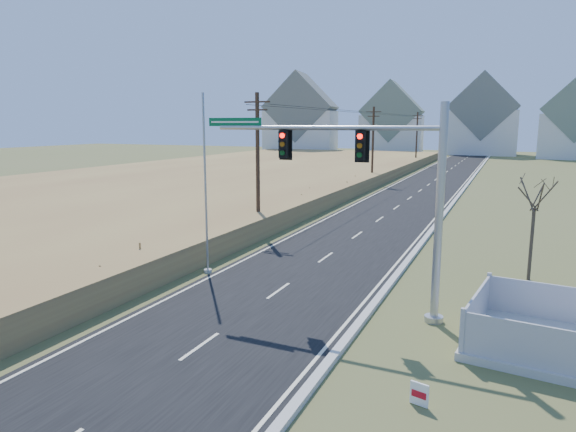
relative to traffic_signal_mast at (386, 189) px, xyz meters
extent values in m
plane|color=brown|center=(-4.60, -3.29, -4.71)|extent=(260.00, 260.00, 0.00)
cube|color=black|center=(-4.60, 46.71, -4.68)|extent=(8.00, 180.00, 0.06)
cube|color=#B2AFA8|center=(-0.45, 46.71, -4.62)|extent=(0.30, 180.00, 0.18)
cube|color=#AB924D|center=(-28.60, 36.71, -4.06)|extent=(38.00, 110.00, 1.30)
cylinder|color=#422D1E|center=(-11.10, 11.71, -0.21)|extent=(0.26, 0.26, 9.00)
cube|color=#422D1E|center=(-11.10, 11.71, 3.69)|extent=(1.80, 0.10, 0.10)
cube|color=#422D1E|center=(-11.10, 11.71, 3.19)|extent=(1.40, 0.10, 0.10)
cylinder|color=#422D1E|center=(-11.10, 41.71, -0.21)|extent=(0.26, 0.26, 9.00)
cube|color=#422D1E|center=(-11.10, 41.71, 3.69)|extent=(1.80, 0.10, 0.10)
cube|color=#422D1E|center=(-11.10, 41.71, 3.19)|extent=(1.40, 0.10, 0.10)
cylinder|color=#422D1E|center=(-11.10, 71.71, -0.21)|extent=(0.26, 0.26, 9.00)
cube|color=#422D1E|center=(-11.10, 71.71, 3.69)|extent=(1.80, 0.10, 0.10)
cube|color=#422D1E|center=(-11.10, 71.71, 3.19)|extent=(1.40, 0.10, 0.10)
cube|color=silver|center=(-42.60, 96.71, 0.29)|extent=(17.38, 13.12, 10.00)
cube|color=slate|center=(-42.60, 96.71, 6.19)|extent=(17.69, 13.38, 16.29)
cube|color=silver|center=(-22.60, 104.71, -0.21)|extent=(14.66, 10.95, 9.00)
cube|color=slate|center=(-22.60, 104.71, 5.19)|extent=(14.93, 11.17, 14.26)
cube|color=silver|center=(-2.60, 108.71, 0.29)|extent=(15.00, 10.00, 10.00)
cube|color=slate|center=(-2.60, 108.71, 6.19)|extent=(15.27, 10.20, 15.27)
cube|color=silver|center=(15.40, 100.71, -0.21)|extent=(13.87, 10.31, 9.00)
cylinder|color=#9EA0A5|center=(1.90, -0.07, -4.60)|extent=(0.66, 0.66, 0.22)
cylinder|color=#9EA0A5|center=(1.90, -0.07, -0.83)|extent=(0.29, 0.29, 7.76)
cylinder|color=#9EA0A5|center=(-2.53, 0.09, 2.16)|extent=(8.87, 0.49, 0.18)
cube|color=black|center=(-0.98, 0.03, 1.54)|extent=(0.35, 0.29, 1.05)
cube|color=black|center=(-4.08, 0.14, 1.54)|extent=(0.35, 0.29, 1.05)
cube|color=#05592C|center=(-6.29, 0.22, 2.38)|extent=(2.44, 0.13, 0.33)
cube|color=#9D9DA2|center=(3.36, -0.75, -3.81)|extent=(0.62, 4.25, 1.28)
cube|color=white|center=(2.36, -5.97, -4.39)|extent=(0.48, 0.18, 0.60)
cube|color=#B00B1B|center=(2.35, -6.00, -4.39)|extent=(0.38, 0.12, 0.18)
cylinder|color=#B7B5AD|center=(-8.90, 1.98, -4.63)|extent=(0.38, 0.38, 0.17)
cylinder|color=#9EA0A5|center=(-8.90, 1.98, -0.50)|extent=(0.11, 0.11, 8.41)
cylinder|color=#4C3F33|center=(5.15, 6.87, -3.05)|extent=(0.15, 0.15, 3.32)
camera|label=1|loc=(4.08, -18.19, 2.31)|focal=32.00mm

